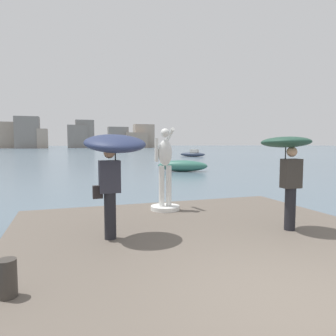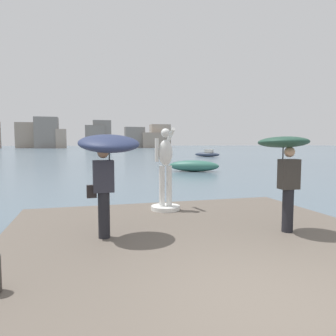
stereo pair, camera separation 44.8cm
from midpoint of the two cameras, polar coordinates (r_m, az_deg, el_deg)
ground_plane at (r=43.00m, az=-15.21°, el=1.54°), size 400.00×400.00×0.00m
pier at (r=5.40m, az=9.07°, el=-17.22°), size 7.50×9.12×0.40m
statue_white_figure at (r=8.33m, az=-2.09°, el=-1.52°), size 0.78×0.95×2.22m
onlooker_left at (r=5.92m, az=-12.05°, el=2.58°), size 1.19×1.22×2.04m
onlooker_right at (r=6.72m, az=19.31°, el=1.94°), size 1.04×1.05×1.95m
mooring_bollard at (r=4.39m, az=-30.19°, el=-17.13°), size 0.22×0.22×0.45m
boat_near at (r=49.95m, az=4.31°, el=2.59°), size 3.84×3.74×1.17m
boat_far at (r=24.02m, az=2.14°, el=0.40°), size 3.96×2.89×0.86m
distant_skyline at (r=139.35m, az=-17.22°, el=5.71°), size 76.32×12.41×12.69m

